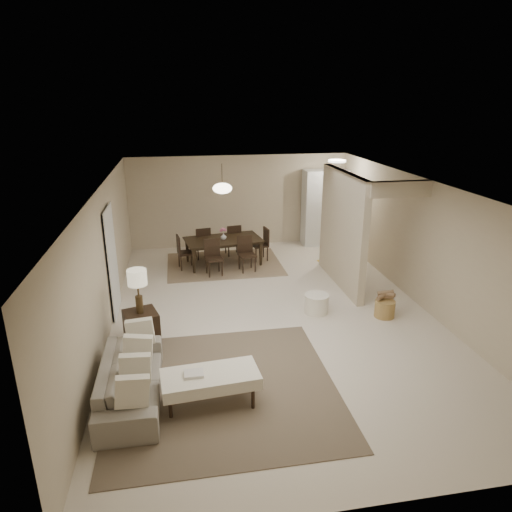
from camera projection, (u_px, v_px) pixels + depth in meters
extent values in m
plane|color=beige|center=(272.00, 313.00, 8.83)|extent=(9.00, 9.00, 0.00)
plane|color=white|center=(274.00, 185.00, 8.01)|extent=(9.00, 9.00, 0.00)
plane|color=#C3B093|center=(239.00, 201.00, 12.61)|extent=(6.00, 0.00, 6.00)
plane|color=#C3B093|center=(104.00, 262.00, 7.93)|extent=(0.00, 9.00, 9.00)
plane|color=#C3B093|center=(423.00, 244.00, 8.91)|extent=(0.00, 9.00, 9.00)
cube|color=#C3B093|center=(342.00, 230.00, 9.88)|extent=(0.15, 2.50, 2.50)
cube|color=black|center=(112.00, 263.00, 8.57)|extent=(0.04, 0.90, 2.04)
cube|color=silver|center=(324.00, 208.00, 12.73)|extent=(1.20, 0.55, 2.10)
cylinder|color=white|center=(337.00, 161.00, 11.37)|extent=(0.44, 0.44, 0.05)
cube|color=brown|center=(224.00, 388.00, 6.55)|extent=(3.20, 3.20, 0.01)
imported|color=gray|center=(131.00, 380.00, 6.25)|extent=(2.00, 0.79, 0.58)
cube|color=white|center=(210.00, 379.00, 6.12)|extent=(1.35, 0.71, 0.17)
cylinder|color=black|center=(170.00, 408.00, 5.90)|extent=(0.05, 0.05, 0.29)
cylinder|color=black|center=(253.00, 399.00, 6.08)|extent=(0.05, 0.05, 0.29)
cylinder|color=black|center=(170.00, 388.00, 6.31)|extent=(0.05, 0.05, 0.29)
cylinder|color=black|center=(248.00, 380.00, 6.49)|extent=(0.05, 0.05, 0.29)
cube|color=black|center=(142.00, 328.00, 7.67)|extent=(0.65, 0.65, 0.58)
cylinder|color=#4C3920|center=(139.00, 304.00, 7.52)|extent=(0.12, 0.12, 0.30)
cylinder|color=#4C3920|center=(138.00, 289.00, 7.43)|extent=(0.03, 0.03, 0.26)
cylinder|color=beige|center=(137.00, 277.00, 7.36)|extent=(0.32, 0.32, 0.26)
cylinder|color=white|center=(316.00, 304.00, 8.82)|extent=(0.47, 0.47, 0.37)
cylinder|color=olive|center=(385.00, 309.00, 8.66)|extent=(0.46, 0.46, 0.32)
cube|color=#826D50|center=(224.00, 264.00, 11.43)|extent=(2.80, 2.10, 0.01)
imported|color=black|center=(224.00, 252.00, 11.33)|extent=(1.99, 1.30, 0.65)
imported|color=white|center=(224.00, 236.00, 11.20)|extent=(0.15, 0.15, 0.15)
cube|color=gold|center=(337.00, 262.00, 11.56)|extent=(0.95, 0.64, 0.01)
cylinder|color=#4C3920|center=(222.00, 174.00, 10.70)|extent=(0.02, 0.02, 0.50)
ellipsoid|color=#FFEAC6|center=(222.00, 188.00, 10.81)|extent=(0.46, 0.46, 0.25)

